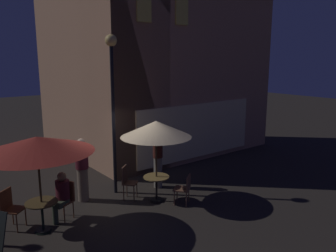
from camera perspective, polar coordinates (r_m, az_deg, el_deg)
ground_plane at (r=9.95m, az=-9.49°, el=-12.71°), size 60.00×60.00×0.00m
cafe_building at (r=14.19m, az=-4.13°, el=10.53°), size 8.09×7.17×7.68m
street_lamp_near_corner at (r=9.94m, az=-9.31°, el=6.89°), size 0.34×0.34×4.68m
cafe_table_0 at (r=9.79m, az=-1.96°, el=-9.54°), size 0.73×0.73×0.74m
cafe_table_1 at (r=8.70m, az=-20.36°, el=-13.02°), size 0.74×0.74×0.74m
patio_umbrella_0 at (r=9.35m, az=-2.02°, el=-0.56°), size 1.97×1.97×2.34m
patio_umbrella_1 at (r=8.20m, az=-21.11°, el=-2.98°), size 2.55×2.55×2.30m
cafe_chair_0 at (r=9.62m, az=2.83°, el=-10.14°), size 0.60×0.60×0.84m
cafe_chair_1 at (r=9.99m, az=-6.87°, el=-8.88°), size 0.54×0.54×0.98m
cafe_chair_2 at (r=9.13m, az=-24.99°, el=-11.96°), size 0.62×0.62×0.97m
cafe_chair_3 at (r=9.20m, az=-16.76°, el=-11.24°), size 0.55×0.55×0.97m
patron_seated_0 at (r=9.05m, az=-17.44°, el=-10.71°), size 0.54×0.47×1.25m
patron_standing_1 at (r=10.00m, az=-14.18°, el=-7.11°), size 0.36×0.36×1.83m
patron_standing_2 at (r=10.68m, az=-1.72°, el=-5.60°), size 0.31×0.31×1.80m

